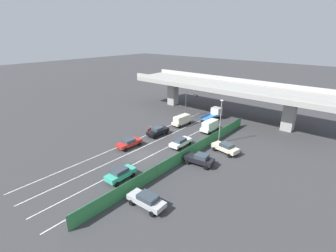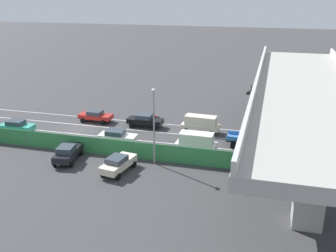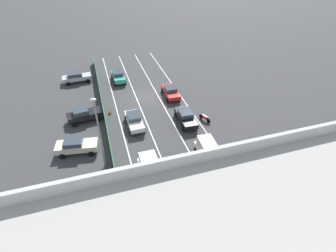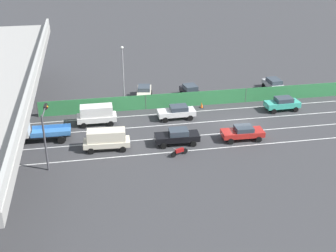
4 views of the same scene
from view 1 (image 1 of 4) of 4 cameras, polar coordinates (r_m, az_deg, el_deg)
ground_plane at (r=40.42m, az=-6.59°, el=-6.58°), size 300.00×300.00×0.00m
lane_line_left_edge at (r=45.77m, az=-7.72°, el=-3.25°), size 0.14×42.83×0.01m
lane_line_mid_left at (r=43.60m, az=-4.82°, el=-4.39°), size 0.14×42.83×0.01m
lane_line_mid_right at (r=41.56m, az=-1.61°, el=-5.63°), size 0.14×42.83×0.01m
lane_line_right_edge at (r=39.70m, az=1.92°, el=-6.98°), size 0.14×42.83×0.01m
elevated_overpass at (r=58.81m, az=12.62°, el=8.53°), size 46.48×10.38×8.29m
green_fence at (r=38.31m, az=4.06°, el=-6.53°), size 0.10×38.93×1.88m
car_van_white at (r=49.54m, az=9.65°, el=0.11°), size 2.08×4.46×2.24m
car_sedan_black at (r=47.18m, az=-2.35°, el=-1.13°), size 2.07×4.67×1.67m
car_sedan_red at (r=42.86m, az=-9.00°, el=-3.79°), size 2.15×4.53×1.52m
car_taxi_teal at (r=34.02m, az=-10.94°, el=-10.69°), size 2.06×4.27×1.67m
car_van_cream at (r=52.29m, az=3.21°, el=1.44°), size 2.20×4.80×2.15m
car_sedan_white at (r=42.53m, az=2.89°, el=-3.69°), size 2.02×4.42×1.60m
flatbed_truck_blue at (r=56.85m, az=10.59°, el=2.79°), size 2.36×6.09×2.53m
motorcycle at (r=49.19m, az=-4.28°, el=-0.80°), size 0.89×1.85×0.93m
parked_wagon_silver at (r=28.97m, az=-4.94°, el=-16.61°), size 4.66×2.14×1.64m
parked_sedan_dark at (r=37.20m, az=7.29°, el=-7.52°), size 4.61×2.50×1.76m
parked_sedan_cream at (r=41.50m, az=13.11°, el=-4.84°), size 4.67×2.57×1.68m
traffic_light at (r=57.03m, az=5.00°, el=5.94°), size 3.26×0.52×5.67m
street_lamp at (r=43.62m, az=12.03°, el=1.92°), size 0.60×0.36×7.90m
traffic_cone at (r=38.67m, az=2.68°, el=-7.24°), size 0.47×0.47×0.71m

